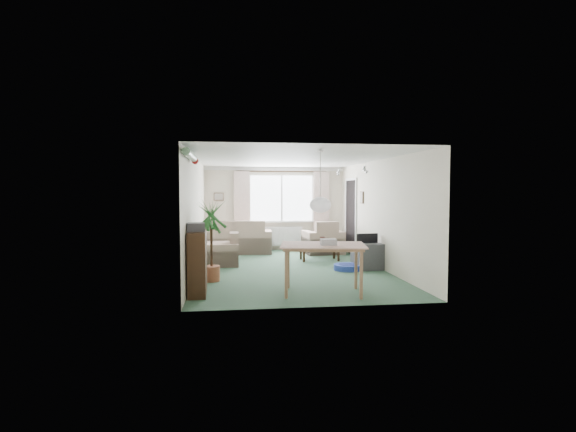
{
  "coord_description": "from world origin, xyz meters",
  "views": [
    {
      "loc": [
        -1.32,
        -9.67,
        1.71
      ],
      "look_at": [
        0.0,
        0.3,
        1.15
      ],
      "focal_mm": 28.0,
      "sensor_mm": 36.0,
      "label": 1
    }
  ],
  "objects": [
    {
      "name": "pet_bed",
      "position": [
        1.23,
        -0.28,
        0.06
      ],
      "size": [
        0.78,
        0.78,
        0.12
      ],
      "primitive_type": "cylinder",
      "rotation": [
        0.0,
        0.0,
        0.34
      ],
      "color": "navy",
      "rests_on": "ground"
    },
    {
      "name": "curtain_right",
      "position": [
        1.35,
        3.13,
        1.27
      ],
      "size": [
        0.45,
        0.08,
        2.0
      ],
      "primitive_type": "cube",
      "color": "beige"
    },
    {
      "name": "coffee_table",
      "position": [
        0.89,
        1.15,
        0.21
      ],
      "size": [
        0.96,
        0.54,
        0.43
      ],
      "primitive_type": "cube",
      "rotation": [
        0.0,
        0.0,
        0.02
      ],
      "color": "black",
      "rests_on": "ground"
    },
    {
      "name": "bookshelf",
      "position": [
        -1.84,
        -2.17,
        0.52
      ],
      "size": [
        0.3,
        0.86,
        1.05
      ],
      "primitive_type": "cube",
      "rotation": [
        0.0,
        0.0,
        0.02
      ],
      "color": "black",
      "rests_on": "ground"
    },
    {
      "name": "tinsel_garland",
      "position": [
        -1.92,
        -2.3,
        2.28
      ],
      "size": [
        1.6,
        1.6,
        0.12
      ],
      "primitive_type": "cylinder",
      "color": "#196626"
    },
    {
      "name": "wall_picture_right",
      "position": [
        1.98,
        1.2,
        1.55
      ],
      "size": [
        0.03,
        0.24,
        0.3
      ],
      "primitive_type": "cube",
      "color": "brown"
    },
    {
      "name": "bauble_cluster_a",
      "position": [
        1.3,
        0.9,
        2.22
      ],
      "size": [
        0.2,
        0.2,
        0.2
      ],
      "primitive_type": "sphere",
      "color": "silver"
    },
    {
      "name": "hifi_box",
      "position": [
        -1.87,
        -2.18,
        1.12
      ],
      "size": [
        0.33,
        0.39,
        0.14
      ],
      "primitive_type": "cube",
      "rotation": [
        0.0,
        0.0,
        0.14
      ],
      "color": "#343438",
      "rests_on": "bookshelf"
    },
    {
      "name": "armchair_left",
      "position": [
        -1.5,
        0.75,
        0.38
      ],
      "size": [
        0.81,
        0.86,
        0.75
      ],
      "primitive_type": "cube",
      "rotation": [
        0.0,
        0.0,
        -1.59
      ],
      "color": "tan",
      "rests_on": "ground"
    },
    {
      "name": "armchair_corner",
      "position": [
        1.23,
        2.35,
        0.45
      ],
      "size": [
        1.07,
        1.02,
        0.9
      ],
      "primitive_type": "cube",
      "rotation": [
        0.0,
        0.0,
        3.22
      ],
      "color": "#B5AE89",
      "rests_on": "ground"
    },
    {
      "name": "sofa",
      "position": [
        -1.06,
        2.75,
        0.46
      ],
      "size": [
        1.88,
        1.07,
        0.91
      ],
      "primitive_type": "cube",
      "rotation": [
        0.0,
        0.0,
        3.08
      ],
      "color": "beige",
      "rests_on": "ground"
    },
    {
      "name": "curtain_left",
      "position": [
        -0.95,
        3.13,
        1.27
      ],
      "size": [
        0.45,
        0.08,
        2.0
      ],
      "primitive_type": "cube",
      "color": "beige"
    },
    {
      "name": "photo_frame",
      "position": [
        0.96,
        1.12,
        0.51
      ],
      "size": [
        0.12,
        0.03,
        0.16
      ],
      "primitive_type": "cube",
      "rotation": [
        0.0,
        0.0,
        -0.1
      ],
      "color": "#4C2E27",
      "rests_on": "coffee_table"
    },
    {
      "name": "gift_box",
      "position": [
        0.3,
        -2.49,
        0.86
      ],
      "size": [
        0.25,
        0.18,
        0.12
      ],
      "primitive_type": "cube",
      "rotation": [
        0.0,
        0.0,
        -0.02
      ],
      "color": "silver",
      "rests_on": "dining_table"
    },
    {
      "name": "houseplant",
      "position": [
        -1.65,
        -1.12,
        0.78
      ],
      "size": [
        0.85,
        0.85,
        1.56
      ],
      "primitive_type": "cylinder",
      "rotation": [
        0.0,
        0.0,
        0.32
      ],
      "color": "#226523",
      "rests_on": "ground"
    },
    {
      "name": "wall_picture_back",
      "position": [
        -1.6,
        3.23,
        1.55
      ],
      "size": [
        0.28,
        0.03,
        0.22
      ],
      "primitive_type": "cube",
      "color": "brown"
    },
    {
      "name": "ground",
      "position": [
        0.0,
        0.0,
        0.0
      ],
      "size": [
        6.5,
        6.5,
        0.0
      ],
      "primitive_type": "plane",
      "color": "#30513C"
    },
    {
      "name": "window",
      "position": [
        0.2,
        3.23,
        1.5
      ],
      "size": [
        1.8,
        0.03,
        1.3
      ],
      "primitive_type": "cube",
      "color": "white"
    },
    {
      "name": "doorway",
      "position": [
        1.99,
        2.2,
        1.0
      ],
      "size": [
        0.03,
        0.95,
        2.0
      ],
      "primitive_type": "cube",
      "color": "black"
    },
    {
      "name": "dining_table",
      "position": [
        0.23,
        -2.39,
        0.4
      ],
      "size": [
        1.42,
        1.07,
        0.8
      ],
      "primitive_type": "cube",
      "rotation": [
        0.0,
        0.0,
        -0.17
      ],
      "color": "#9E7856",
      "rests_on": "ground"
    },
    {
      "name": "tv_cube",
      "position": [
        1.7,
        -0.16,
        0.28
      ],
      "size": [
        0.6,
        0.65,
        0.57
      ],
      "primitive_type": "cube",
      "rotation": [
        0.0,
        0.0,
        0.05
      ],
      "color": "#3F3F45",
      "rests_on": "ground"
    },
    {
      "name": "bauble_cluster_b",
      "position": [
        1.6,
        -0.3,
        2.22
      ],
      "size": [
        0.2,
        0.2,
        0.2
      ],
      "primitive_type": "sphere",
      "color": "silver"
    },
    {
      "name": "curtain_rod",
      "position": [
        0.2,
        3.15,
        2.27
      ],
      "size": [
        2.6,
        0.03,
        0.03
      ],
      "primitive_type": "cube",
      "color": "black"
    },
    {
      "name": "radiator",
      "position": [
        0.2,
        3.19,
        0.4
      ],
      "size": [
        1.2,
        0.1,
        0.55
      ],
      "primitive_type": "cube",
      "color": "white"
    },
    {
      "name": "pendant_lamp",
      "position": [
        0.2,
        -2.3,
        1.48
      ],
      "size": [
        0.36,
        0.36,
        0.36
      ],
      "primitive_type": "sphere",
      "color": "white"
    }
  ]
}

